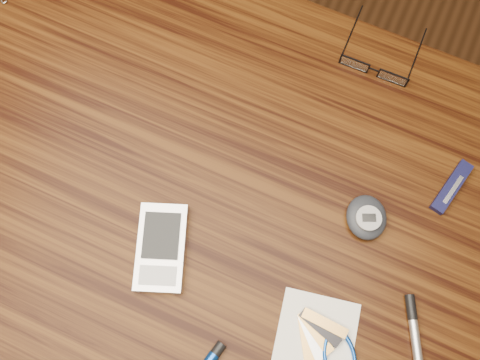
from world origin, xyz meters
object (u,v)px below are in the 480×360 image
Objects in this scene: pda_phone at (161,247)px; eyeglasses at (375,68)px; pedometer at (367,217)px; notepad_keys at (328,347)px; pocket_knife at (452,187)px; silver_pen at (416,345)px; desk at (191,206)px.

eyeglasses is at bearing 65.62° from pda_phone.
pedometer is 0.18m from notepad_keys.
pocket_knife is at bearing 36.33° from pda_phone.
pedometer reaches higher than notepad_keys.
silver_pen is at bearing -84.13° from pocket_knife.
eyeglasses is 1.39× the size of pedometer.
pda_phone is at bearing 173.83° from notepad_keys.
desk is 7.35× the size of notepad_keys.
notepad_keys is 1.58× the size of pocket_knife.
pedometer reaches higher than pocket_knife.
pda_phone is 0.40m from pocket_knife.
pda_phone is 1.67× the size of pedometer.
pedometer is 0.13m from pocket_knife.
pda_phone is 0.25m from notepad_keys.
desk is 0.35m from eyeglasses.
notepad_keys and silver_pen have the same top height.
pda_phone is 0.96× the size of notepad_keys.
pda_phone is 0.35m from silver_pen.
notepad_keys reaches higher than desk.
eyeglasses is 0.40m from pda_phone.
pedometer is at bearing 32.63° from pda_phone.
pedometer is at bearing 14.09° from desk.
silver_pen is at bearing -62.11° from eyeglasses.
pedometer is at bearing 132.09° from silver_pen.
pedometer is 0.58× the size of silver_pen.
desk is 0.30m from notepad_keys.
pocket_knife is (0.32, 0.24, -0.00)m from pda_phone.
silver_pen is at bearing 26.04° from notepad_keys.
silver_pen is (0.10, 0.05, 0.00)m from notepad_keys.
silver_pen is (0.18, -0.34, -0.00)m from eyeglasses.
pedometer is 0.91× the size of pocket_knife.
eyeglasses is at bearing 101.76° from notepad_keys.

